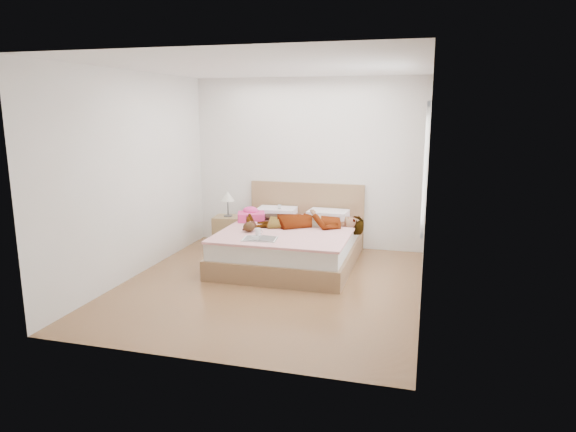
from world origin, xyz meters
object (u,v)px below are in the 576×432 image
object	(u,v)px
woman	(306,218)
bed	(291,243)
plush_toy	(250,226)
nightstand	(228,230)
towel	(251,215)
magazine	(260,239)
phone	(279,207)
coffee_mug	(258,231)

from	to	relation	value
woman	bed	distance (m)	0.40
plush_toy	nightstand	distance (m)	1.10
towel	magazine	size ratio (longest dim) A/B	1.03
nightstand	phone	bearing A→B (deg)	5.80
phone	plush_toy	distance (m)	0.94
towel	nightstand	bearing A→B (deg)	155.86
bed	plush_toy	size ratio (longest dim) A/B	8.28
bed	plush_toy	bearing A→B (deg)	-137.68
nightstand	coffee_mug	bearing A→B (deg)	-50.11
towel	phone	bearing A→B (deg)	38.36
phone	coffee_mug	distance (m)	1.06
phone	plush_toy	bearing A→B (deg)	-113.51
phone	nightstand	bearing A→B (deg)	171.56
towel	plush_toy	bearing A→B (deg)	-72.38
phone	nightstand	distance (m)	0.89
woman	plush_toy	bearing A→B (deg)	-65.62
towel	plush_toy	distance (m)	0.67
bed	phone	bearing A→B (deg)	122.94
coffee_mug	nightstand	world-z (taller)	nightstand
bed	magazine	size ratio (longest dim) A/B	4.53
towel	coffee_mug	xyz separation A→B (m)	(0.37, -0.77, -0.04)
towel	nightstand	size ratio (longest dim) A/B	0.52
phone	woman	bearing A→B (deg)	-52.90
plush_toy	bed	bearing A→B (deg)	42.32
magazine	plush_toy	world-z (taller)	plush_toy
woman	magazine	bearing A→B (deg)	-37.57
nightstand	woman	bearing A→B (deg)	-13.83
magazine	nightstand	world-z (taller)	nightstand
phone	plush_toy	world-z (taller)	phone
towel	woman	bearing A→B (deg)	-8.04
towel	magazine	world-z (taller)	towel
woman	magazine	distance (m)	0.98
woman	plush_toy	size ratio (longest dim) A/B	6.62
plush_toy	magazine	bearing A→B (deg)	-54.57
phone	nightstand	xyz separation A→B (m)	(-0.80, -0.08, -0.39)
nightstand	bed	bearing A→B (deg)	-20.25
woman	towel	world-z (taller)	woman
phone	plush_toy	size ratio (longest dim) A/B	0.37
phone	nightstand	size ratio (longest dim) A/B	0.10
towel	magazine	distance (m)	1.12
bed	coffee_mug	bearing A→B (deg)	-118.37
woman	phone	world-z (taller)	woman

